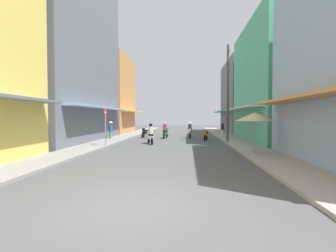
# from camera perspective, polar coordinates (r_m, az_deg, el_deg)

# --- Properties ---
(ground_plane) EXTENTS (95.60, 95.60, 0.00)m
(ground_plane) POSITION_cam_1_polar(r_m,az_deg,el_deg) (23.67, 1.23, -3.02)
(ground_plane) COLOR #4C4C4F
(sidewalk_left) EXTENTS (2.10, 51.45, 0.12)m
(sidewalk_left) POSITION_cam_1_polar(r_m,az_deg,el_deg) (24.50, -11.00, -2.75)
(sidewalk_left) COLOR gray
(sidewalk_left) RESTS_ON ground
(sidewalk_right) EXTENTS (2.10, 51.45, 0.12)m
(sidewalk_right) POSITION_cam_1_polar(r_m,az_deg,el_deg) (23.96, 13.74, -2.87)
(sidewalk_right) COLOR #9E9991
(sidewalk_right) RESTS_ON ground
(building_left_mid) EXTENTS (7.05, 13.86, 16.64)m
(building_left_mid) POSITION_cam_1_polar(r_m,az_deg,el_deg) (24.64, -22.04, 16.54)
(building_left_mid) COLOR slate
(building_left_mid) RESTS_ON ground
(building_left_far) EXTENTS (7.05, 8.46, 9.59)m
(building_left_far) POSITION_cam_1_polar(r_m,az_deg,el_deg) (34.69, -13.41, 6.40)
(building_left_far) COLOR #D88C4C
(building_left_far) RESTS_ON ground
(building_right_mid) EXTENTS (7.05, 12.37, 9.95)m
(building_right_mid) POSITION_cam_1_polar(r_m,az_deg,el_deg) (24.57, 23.47, 8.61)
(building_right_mid) COLOR #4CB28C
(building_right_mid) RESTS_ON ground
(building_right_far) EXTENTS (7.05, 10.95, 9.25)m
(building_right_far) POSITION_cam_1_polar(r_m,az_deg,el_deg) (36.30, 17.07, 5.90)
(building_right_far) COLOR slate
(building_right_far) RESTS_ON ground
(motorbike_black) EXTENTS (0.69, 1.77, 0.96)m
(motorbike_black) POSITION_cam_1_polar(r_m,az_deg,el_deg) (26.54, -4.88, -1.41)
(motorbike_black) COLOR black
(motorbike_black) RESTS_ON ground
(motorbike_silver) EXTENTS (0.55, 1.81, 1.58)m
(motorbike_silver) POSITION_cam_1_polar(r_m,az_deg,el_deg) (25.79, 4.75, -1.06)
(motorbike_silver) COLOR black
(motorbike_silver) RESTS_ON ground
(motorbike_white) EXTENTS (0.77, 1.73, 1.58)m
(motorbike_white) POSITION_cam_1_polar(r_m,az_deg,el_deg) (20.05, -3.84, -1.89)
(motorbike_white) COLOR black
(motorbike_white) RESTS_ON ground
(motorbike_green) EXTENTS (0.56, 1.80, 1.58)m
(motorbike_green) POSITION_cam_1_polar(r_m,az_deg,el_deg) (25.41, -0.57, -1.09)
(motorbike_green) COLOR black
(motorbike_green) RESTS_ON ground
(motorbike_orange) EXTENTS (0.63, 1.79, 0.96)m
(motorbike_orange) POSITION_cam_1_polar(r_m,az_deg,el_deg) (23.35, 8.14, -1.87)
(motorbike_orange) COLOR black
(motorbike_orange) RESTS_ON ground
(pedestrian_far) EXTENTS (0.34, 0.34, 1.59)m
(pedestrian_far) POSITION_cam_1_polar(r_m,az_deg,el_deg) (28.49, 11.68, -0.64)
(pedestrian_far) COLOR beige
(pedestrian_far) RESTS_ON ground
(pedestrian_foreground) EXTENTS (0.44, 0.44, 1.69)m
(pedestrian_foreground) POSITION_cam_1_polar(r_m,az_deg,el_deg) (24.33, -12.24, -0.68)
(pedestrian_foreground) COLOR #598C59
(pedestrian_foreground) RESTS_ON ground
(vendor_umbrella) EXTENTS (2.01, 2.01, 2.28)m
(vendor_umbrella) POSITION_cam_1_polar(r_m,az_deg,el_deg) (14.72, 18.18, 1.91)
(vendor_umbrella) COLOR #99999E
(vendor_umbrella) RESTS_ON ground
(utility_pole) EXTENTS (0.20, 1.20, 7.70)m
(utility_pole) POSITION_cam_1_polar(r_m,az_deg,el_deg) (21.40, 12.79, 6.95)
(utility_pole) COLOR #4C4C4F
(utility_pole) RESTS_ON ground
(street_sign_no_entry) EXTENTS (0.07, 0.60, 2.65)m
(street_sign_no_entry) POSITION_cam_1_polar(r_m,az_deg,el_deg) (18.33, -13.35, 0.88)
(street_sign_no_entry) COLOR gray
(street_sign_no_entry) RESTS_ON ground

